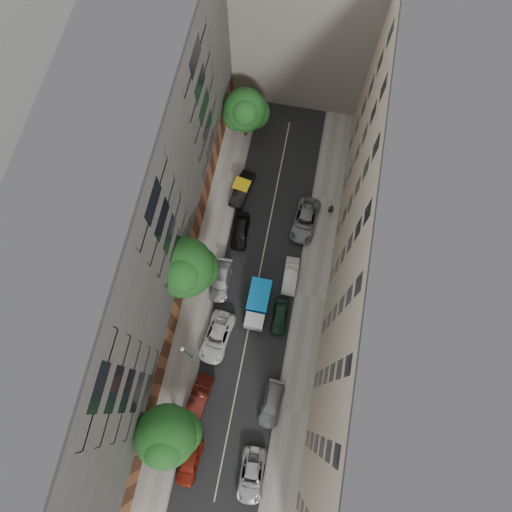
% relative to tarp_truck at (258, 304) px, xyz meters
% --- Properties ---
extents(ground, '(120.00, 120.00, 0.00)m').
position_rel_tarp_truck_xyz_m(ground, '(-0.46, 1.94, -1.23)').
color(ground, '#4C4C49').
rests_on(ground, ground).
extents(road_surface, '(8.00, 44.00, 0.02)m').
position_rel_tarp_truck_xyz_m(road_surface, '(-0.46, 1.94, -1.22)').
color(road_surface, black).
rests_on(road_surface, ground).
extents(sidewalk_left, '(3.00, 44.00, 0.15)m').
position_rel_tarp_truck_xyz_m(sidewalk_left, '(-5.96, 1.94, -1.16)').
color(sidewalk_left, gray).
rests_on(sidewalk_left, ground).
extents(sidewalk_right, '(3.00, 44.00, 0.15)m').
position_rel_tarp_truck_xyz_m(sidewalk_right, '(5.04, 1.94, -1.16)').
color(sidewalk_right, gray).
rests_on(sidewalk_right, ground).
extents(building_left, '(8.00, 44.00, 20.00)m').
position_rel_tarp_truck_xyz_m(building_left, '(-11.46, 1.94, 8.77)').
color(building_left, '#474542').
rests_on(building_left, ground).
extents(building_right, '(8.00, 44.00, 20.00)m').
position_rel_tarp_truck_xyz_m(building_right, '(10.54, 1.94, 8.77)').
color(building_right, '#C3B197').
rests_on(building_right, ground).
extents(building_endcap, '(18.00, 12.00, 18.00)m').
position_rel_tarp_truck_xyz_m(building_endcap, '(-0.46, 29.94, 7.77)').
color(building_endcap, slate).
rests_on(building_endcap, ground).
extents(tarp_truck, '(2.00, 4.85, 2.24)m').
position_rel_tarp_truck_xyz_m(tarp_truck, '(0.00, 0.00, 0.00)').
color(tarp_truck, black).
rests_on(tarp_truck, ground).
extents(car_left_0, '(1.93, 4.27, 1.42)m').
position_rel_tarp_truck_xyz_m(car_left_0, '(-3.26, -15.06, -0.52)').
color(car_left_0, maroon).
rests_on(car_left_0, ground).
extents(car_left_1, '(2.18, 4.66, 1.48)m').
position_rel_tarp_truck_xyz_m(car_left_1, '(-3.67, -9.65, -0.49)').
color(car_left_1, '#4B150F').
rests_on(car_left_1, ground).
extents(car_left_2, '(3.00, 5.42, 1.44)m').
position_rel_tarp_truck_xyz_m(car_left_2, '(-3.26, -3.86, -0.51)').
color(car_left_2, silver).
rests_on(car_left_2, ground).
extents(car_left_3, '(1.88, 4.48, 1.29)m').
position_rel_tarp_truck_xyz_m(car_left_3, '(-4.06, 1.74, -0.59)').
color(car_left_3, '#B7B7BC').
rests_on(car_left_3, ground).
extents(car_left_4, '(1.96, 4.31, 1.43)m').
position_rel_tarp_truck_xyz_m(car_left_4, '(-3.26, 7.34, -0.51)').
color(car_left_4, black).
rests_on(car_left_4, ground).
extents(car_left_5, '(2.22, 4.50, 1.42)m').
position_rel_tarp_truck_xyz_m(car_left_5, '(-4.03, 12.03, -0.52)').
color(car_left_5, black).
rests_on(car_left_5, ground).
extents(car_right_0, '(2.45, 4.89, 1.33)m').
position_rel_tarp_truck_xyz_m(car_right_0, '(2.34, -15.06, -0.57)').
color(car_right_0, '#B6B5BA').
rests_on(car_right_0, ground).
extents(car_right_1, '(2.03, 4.47, 1.27)m').
position_rel_tarp_truck_xyz_m(car_right_1, '(3.02, -8.86, -0.60)').
color(car_right_1, gray).
rests_on(car_right_1, ground).
extents(car_right_2, '(1.64, 3.82, 1.29)m').
position_rel_tarp_truck_xyz_m(car_right_2, '(2.34, -0.68, -0.59)').
color(car_right_2, black).
rests_on(car_right_2, ground).
extents(car_right_3, '(1.48, 3.99, 1.30)m').
position_rel_tarp_truck_xyz_m(car_right_3, '(2.67, 3.54, -0.58)').
color(car_right_3, silver).
rests_on(car_right_3, ground).
extents(car_right_4, '(2.81, 5.38, 1.45)m').
position_rel_tarp_truck_xyz_m(car_right_4, '(3.14, 9.74, -0.51)').
color(car_right_4, slate).
rests_on(car_right_4, ground).
extents(tree_near, '(5.35, 5.08, 7.68)m').
position_rel_tarp_truck_xyz_m(tree_near, '(-4.97, -13.05, 3.88)').
color(tree_near, '#382619').
rests_on(tree_near, sidewalk_left).
extents(tree_mid, '(5.72, 5.51, 8.74)m').
position_rel_tarp_truck_xyz_m(tree_mid, '(-6.77, 0.83, 4.64)').
color(tree_mid, '#382619').
rests_on(tree_mid, sidewalk_left).
extents(tree_far, '(4.88, 4.54, 6.71)m').
position_rel_tarp_truck_xyz_m(tree_far, '(-4.97, 19.02, 3.23)').
color(tree_far, '#382619').
rests_on(tree_far, sidewalk_left).
extents(lamp_post, '(0.36, 0.36, 6.34)m').
position_rel_tarp_truck_xyz_m(lamp_post, '(-5.25, -6.07, 2.83)').
color(lamp_post, '#195736').
rests_on(lamp_post, sidewalk_left).
extents(pedestrian, '(0.66, 0.47, 1.71)m').
position_rel_tarp_truck_xyz_m(pedestrian, '(5.61, 11.39, -0.23)').
color(pedestrian, black).
rests_on(pedestrian, sidewalk_right).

